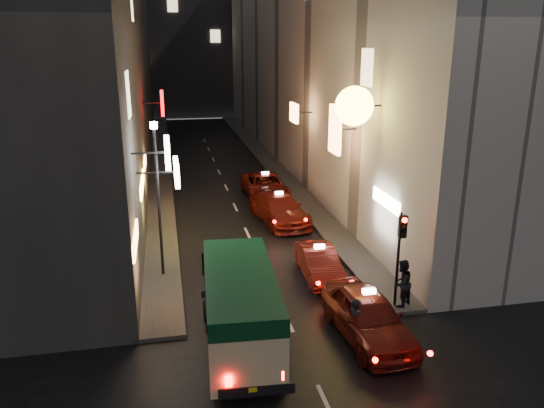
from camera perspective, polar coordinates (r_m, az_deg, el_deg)
building_left at (r=41.66m, az=-18.00°, el=15.86°), size 7.65×52.00×18.00m
building_right at (r=43.10m, az=4.57°, el=16.61°), size 7.96×52.00×18.00m
building_far at (r=73.58m, az=-9.00°, el=18.15°), size 30.00×10.00×22.00m
sidewalk_left at (r=42.46m, az=-11.87°, el=4.15°), size 1.50×52.00×0.15m
sidewalk_right at (r=43.21m, az=-0.51°, el=4.73°), size 1.50×52.00×0.15m
minibus at (r=16.60m, az=-3.46°, el=-10.37°), size 2.45×6.07×2.56m
taxi_near at (r=17.68m, az=10.27°, el=-11.38°), size 2.72×5.90×2.00m
taxi_second at (r=21.78m, az=5.09°, el=-6.07°), size 2.03×4.67×1.64m
taxi_third at (r=28.23m, az=0.78°, el=-0.23°), size 3.07×5.85×1.94m
taxi_far at (r=32.79m, az=-0.73°, el=2.16°), size 2.25×5.38×1.88m
pedestrian_crossing at (r=17.14m, az=9.01°, el=-12.20°), size 0.58×0.72×1.88m
pedestrian_sidewalk at (r=19.59m, az=13.81°, el=-7.96°), size 0.88×0.80×1.98m
traffic_light at (r=18.91m, az=13.71°, el=-3.80°), size 0.26×0.43×3.50m
lamp_post at (r=21.19m, az=-12.18°, el=1.50°), size 0.28×0.28×6.22m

